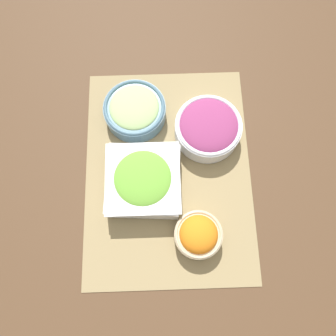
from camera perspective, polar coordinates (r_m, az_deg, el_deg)
ground_plane at (r=0.85m, az=0.00°, el=-0.65°), size 3.00×3.00×0.00m
placemat at (r=0.85m, az=0.00°, el=-0.61°), size 0.58×0.43×0.00m
carrot_bowl at (r=0.79m, az=5.27°, el=-11.51°), size 0.11×0.11×0.07m
lettuce_bowl at (r=0.81m, az=-4.31°, el=-2.19°), size 0.19×0.19×0.08m
onion_bowl at (r=0.86m, az=6.99°, el=6.97°), size 0.17×0.17×0.07m
cucumber_bowl at (r=0.88m, az=-5.80°, el=10.02°), size 0.16×0.16×0.06m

